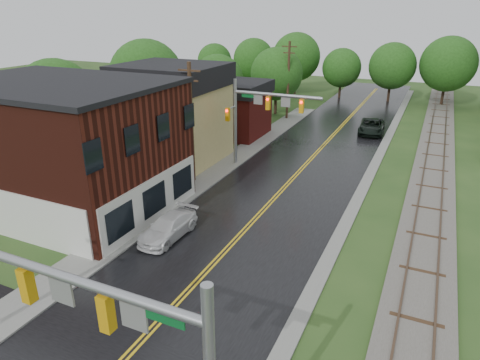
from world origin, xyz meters
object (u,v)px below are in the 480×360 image
Objects in this scene: utility_pole_c at (288,79)px; tree_left_a at (58,101)px; tree_left_b at (147,79)px; suv_dark at (372,127)px; brick_building at (62,145)px; tree_left_e at (277,75)px; traffic_signal_near at (133,339)px; utility_pole_b at (191,122)px; traffic_signal_far at (259,109)px; tree_left_c at (218,82)px; pickup_white at (168,228)px.

utility_pole_c reaches higher than tree_left_a.
tree_left_b reaches higher than suv_dark.
tree_left_e is at bearing 83.29° from brick_building.
traffic_signal_near is 39.92m from suv_dark.
utility_pole_c reaches higher than brick_building.
traffic_signal_near is at bearing -62.81° from utility_pole_b.
utility_pole_b is at bearing -85.10° from tree_left_e.
traffic_signal_near is 1.00× the size of traffic_signal_far.
tree_left_e is (9.00, 14.00, -0.90)m from tree_left_b.
tree_left_b is at bearing -116.56° from tree_left_c.
tree_left_b reaches higher than traffic_signal_far.
tree_left_a reaches higher than traffic_signal_near.
utility_pole_c is at bearing 101.09° from traffic_signal_far.
tree_left_c is at bearing -149.80° from utility_pole_c.
tree_left_e is 13.66m from suv_dark.
traffic_signal_near is 0.90× the size of tree_left_e.
tree_left_e is 1.86× the size of pickup_white.
tree_left_a reaches higher than traffic_signal_far.
utility_pole_b is 2.05× the size of pickup_white.
brick_building reaches higher than suv_dark.
brick_building is at bearing -129.07° from utility_pole_b.
utility_pole_b is at bearing 117.19° from traffic_signal_near.
traffic_signal_near is 14.49m from pickup_white.
tree_left_b is (-21.32, 29.90, 0.75)m from traffic_signal_near.
tree_left_a is at bearing -144.23° from suv_dark.
traffic_signal_far is 0.82× the size of utility_pole_c.
utility_pole_c is at bearing -42.84° from tree_left_e.
tree_left_e is 32.74m from pickup_white.
utility_pole_b is 13.05m from tree_left_a.
brick_building is 1.75× the size of tree_left_e.
utility_pole_c is at bearing 162.89° from suv_dark.
tree_left_c is at bearing 128.82° from traffic_signal_far.
tree_left_b reaches higher than tree_left_e.
suv_dark is at bearing 40.31° from tree_left_a.
traffic_signal_near is 30.66m from tree_left_a.
brick_building is 3.25× the size of pickup_white.
suv_dark is at bearing -18.77° from tree_left_e.
tree_left_b is at bearing -132.39° from utility_pole_c.
tree_left_a is 18.61m from pickup_white.
tree_left_e is (-2.05, 1.90, 0.09)m from utility_pole_c.
tree_left_a is 18.98m from tree_left_c.
traffic_signal_near is 41.67m from tree_left_c.
tree_left_b is 2.20× the size of pickup_white.
utility_pole_c reaches higher than suv_dark.
utility_pole_c is 1.10× the size of tree_left_e.
traffic_signal_far is 6.01m from utility_pole_b.
suv_dark is (0.03, 39.70, -4.22)m from traffic_signal_near.
suv_dark is (10.30, 19.70, -3.97)m from utility_pole_b.
traffic_signal_far is at bearing 56.32° from utility_pole_b.
tree_left_a is 1.60× the size of suv_dark.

